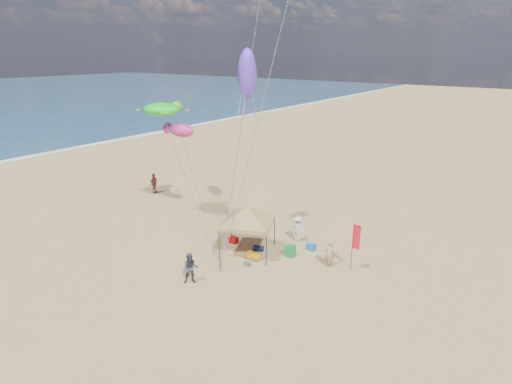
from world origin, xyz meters
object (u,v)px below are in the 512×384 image
(person_near_a, at_px, (329,254))
(beach_cart, at_px, (253,256))
(chair_green, at_px, (290,251))
(person_near_c, at_px, (298,229))
(cooler_blue, at_px, (311,247))
(cooler_red, at_px, (234,240))
(chair_yellow, at_px, (241,227))
(person_near_b, at_px, (191,269))
(feather_flag, at_px, (356,240))
(canopy_tent, at_px, (248,208))
(person_far_a, at_px, (154,183))

(person_near_a, bearing_deg, beach_cart, -13.44)
(chair_green, bearing_deg, person_near_c, 109.24)
(person_near_a, bearing_deg, chair_green, -31.59)
(cooler_blue, distance_m, person_near_a, 2.26)
(beach_cart, bearing_deg, cooler_red, 156.25)
(cooler_red, bearing_deg, chair_yellow, 112.42)
(chair_yellow, distance_m, person_near_b, 6.83)
(chair_green, height_order, person_near_c, person_near_c)
(feather_flag, bearing_deg, canopy_tent, -164.60)
(person_near_c, bearing_deg, person_near_b, 78.37)
(cooler_red, height_order, person_far_a, person_far_a)
(cooler_red, distance_m, person_near_c, 4.06)
(chair_green, bearing_deg, cooler_red, -172.72)
(feather_flag, distance_m, chair_yellow, 8.22)
(cooler_blue, distance_m, chair_green, 1.58)
(person_near_b, distance_m, person_near_c, 7.77)
(cooler_blue, bearing_deg, person_near_c, 155.17)
(feather_flag, height_order, person_far_a, feather_flag)
(canopy_tent, relative_size, person_near_a, 3.16)
(canopy_tent, height_order, person_near_a, canopy_tent)
(canopy_tent, distance_m, chair_green, 3.49)
(beach_cart, bearing_deg, canopy_tent, 147.72)
(canopy_tent, xyz_separation_m, chair_green, (2.27, 1.02, -2.44))
(cooler_red, relative_size, person_near_a, 0.34)
(beach_cart, relative_size, person_near_a, 0.57)
(chair_yellow, bearing_deg, canopy_tent, -43.50)
(chair_yellow, bearing_deg, person_near_c, 15.61)
(person_near_c, bearing_deg, chair_yellow, 17.11)
(cooler_red, bearing_deg, person_far_a, 162.39)
(beach_cart, bearing_deg, person_far_a, 161.35)
(beach_cart, xyz_separation_m, person_near_c, (0.82, 3.55, 0.64))
(cooler_red, distance_m, chair_green, 3.84)
(person_far_a, bearing_deg, cooler_red, -121.98)
(beach_cart, bearing_deg, person_near_a, 23.80)
(person_near_b, height_order, person_far_a, person_far_a)
(cooler_blue, bearing_deg, chair_green, -110.73)
(cooler_red, relative_size, person_near_b, 0.33)
(chair_green, xyz_separation_m, person_far_a, (-15.28, 3.16, 0.49))
(chair_green, distance_m, chair_yellow, 4.55)
(canopy_tent, xyz_separation_m, feather_flag, (5.91, 1.63, -0.96))
(canopy_tent, distance_m, person_near_b, 4.91)
(canopy_tent, bearing_deg, feather_flag, 15.40)
(canopy_tent, bearing_deg, person_near_c, 63.29)
(feather_flag, height_order, cooler_red, feather_flag)
(cooler_blue, xyz_separation_m, chair_green, (-0.56, -1.47, 0.16))
(person_near_a, relative_size, person_near_b, 0.96)
(cooler_red, distance_m, cooler_blue, 4.78)
(canopy_tent, relative_size, cooler_blue, 9.19)
(person_near_b, bearing_deg, person_far_a, 103.86)
(canopy_tent, bearing_deg, person_near_a, 15.15)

